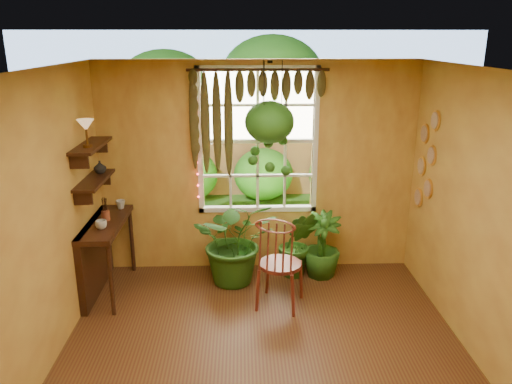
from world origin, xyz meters
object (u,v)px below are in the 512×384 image
at_px(windsor_chair, 279,276).
at_px(potted_plant_left, 236,240).
at_px(hanging_basket, 269,128).
at_px(counter_ledge, 99,249).
at_px(potted_plant_mid, 298,244).

xyz_separation_m(windsor_chair, potted_plant_left, (-0.49, 0.62, 0.19)).
height_order(potted_plant_left, hanging_basket, hanging_basket).
xyz_separation_m(counter_ledge, hanging_basket, (2.04, 0.41, 1.36)).
bearing_deg(counter_ledge, windsor_chair, -11.15).
distance_m(potted_plant_mid, hanging_basket, 1.51).
height_order(counter_ledge, potted_plant_left, potted_plant_left).
distance_m(counter_ledge, potted_plant_left, 1.64).
xyz_separation_m(potted_plant_left, hanging_basket, (0.42, 0.20, 1.35)).
relative_size(windsor_chair, potted_plant_mid, 1.45).
height_order(windsor_chair, hanging_basket, hanging_basket).
bearing_deg(potted_plant_left, counter_ledge, -172.83).
bearing_deg(windsor_chair, potted_plant_left, 147.81).
bearing_deg(hanging_basket, windsor_chair, -84.68).
distance_m(windsor_chair, hanging_basket, 1.75).
distance_m(windsor_chair, potted_plant_mid, 0.80).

